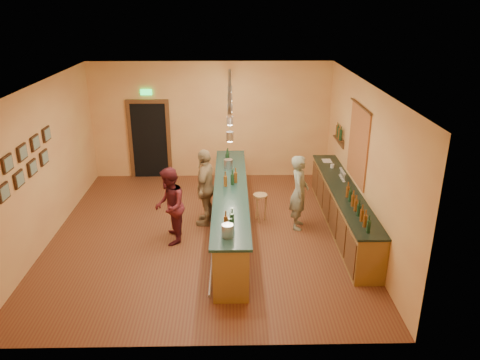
{
  "coord_description": "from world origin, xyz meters",
  "views": [
    {
      "loc": [
        0.55,
        -8.99,
        4.77
      ],
      "look_at": [
        0.73,
        0.2,
        1.15
      ],
      "focal_mm": 35.0,
      "sensor_mm": 36.0,
      "label": 1
    }
  ],
  "objects_px": {
    "bartender": "(299,192)",
    "customer_b": "(206,187)",
    "back_counter": "(343,208)",
    "customer_a": "(170,206)",
    "bar_stool": "(260,200)",
    "tasting_bar": "(231,208)"
  },
  "relations": [
    {
      "from": "back_counter",
      "to": "customer_a",
      "type": "distance_m",
      "value": 3.73
    },
    {
      "from": "back_counter",
      "to": "customer_b",
      "type": "height_order",
      "value": "customer_b"
    },
    {
      "from": "customer_b",
      "to": "tasting_bar",
      "type": "bearing_deg",
      "value": 58.22
    },
    {
      "from": "customer_a",
      "to": "bar_stool",
      "type": "height_order",
      "value": "customer_a"
    },
    {
      "from": "bartender",
      "to": "back_counter",
      "type": "bearing_deg",
      "value": -85.43
    },
    {
      "from": "customer_a",
      "to": "customer_b",
      "type": "bearing_deg",
      "value": 137.04
    },
    {
      "from": "bartender",
      "to": "customer_a",
      "type": "height_order",
      "value": "bartender"
    },
    {
      "from": "bartender",
      "to": "bar_stool",
      "type": "height_order",
      "value": "bartender"
    },
    {
      "from": "bartender",
      "to": "bar_stool",
      "type": "relative_size",
      "value": 2.55
    },
    {
      "from": "tasting_bar",
      "to": "customer_b",
      "type": "height_order",
      "value": "customer_b"
    },
    {
      "from": "back_counter",
      "to": "tasting_bar",
      "type": "relative_size",
      "value": 0.89
    },
    {
      "from": "back_counter",
      "to": "bar_stool",
      "type": "relative_size",
      "value": 7.01
    },
    {
      "from": "bartender",
      "to": "customer_b",
      "type": "distance_m",
      "value": 2.04
    },
    {
      "from": "back_counter",
      "to": "tasting_bar",
      "type": "distance_m",
      "value": 2.45
    },
    {
      "from": "back_counter",
      "to": "bartender",
      "type": "xyz_separation_m",
      "value": [
        -0.96,
        0.09,
        0.34
      ]
    },
    {
      "from": "bar_stool",
      "to": "customer_a",
      "type": "bearing_deg",
      "value": -153.99
    },
    {
      "from": "bartender",
      "to": "bar_stool",
      "type": "xyz_separation_m",
      "value": [
        -0.82,
        0.31,
        -0.33
      ]
    },
    {
      "from": "bartender",
      "to": "customer_a",
      "type": "relative_size",
      "value": 1.03
    },
    {
      "from": "bartender",
      "to": "customer_b",
      "type": "height_order",
      "value": "customer_b"
    },
    {
      "from": "customer_a",
      "to": "customer_b",
      "type": "distance_m",
      "value": 1.09
    },
    {
      "from": "back_counter",
      "to": "tasting_bar",
      "type": "xyz_separation_m",
      "value": [
        -2.44,
        -0.18,
        0.12
      ]
    },
    {
      "from": "back_counter",
      "to": "bar_stool",
      "type": "bearing_deg",
      "value": 167.1
    }
  ]
}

